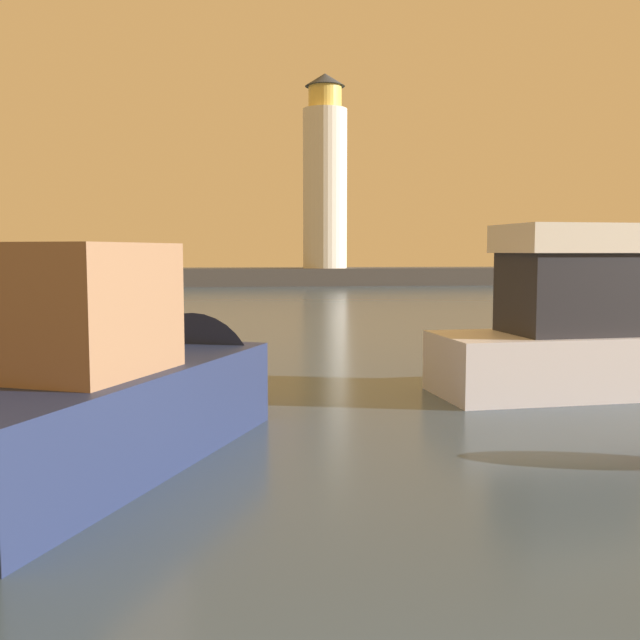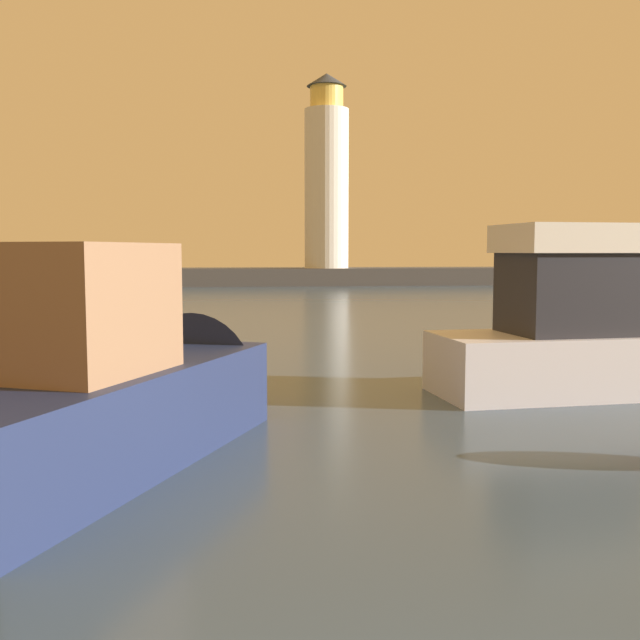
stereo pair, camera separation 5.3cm
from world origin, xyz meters
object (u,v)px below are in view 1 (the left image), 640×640
(motorboat_2, at_px, (22,320))
(motorboat_1, at_px, (625,338))
(lighthouse, at_px, (325,177))
(motorboat_0, at_px, (137,383))

(motorboat_2, bearing_deg, motorboat_1, -29.43)
(motorboat_2, bearing_deg, lighthouse, 70.62)
(lighthouse, height_order, motorboat_0, lighthouse)
(lighthouse, height_order, motorboat_2, lighthouse)
(motorboat_0, distance_m, motorboat_2, 12.91)
(motorboat_0, xyz_separation_m, motorboat_2, (-4.88, 11.95, -0.05))
(motorboat_0, distance_m, motorboat_1, 10.69)
(lighthouse, relative_size, motorboat_1, 2.02)
(motorboat_1, xyz_separation_m, motorboat_2, (-14.97, 8.45, -0.22))
(lighthouse, bearing_deg, motorboat_0, -100.54)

